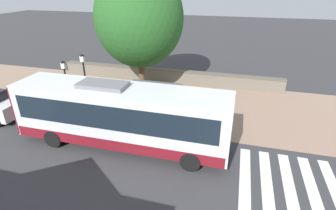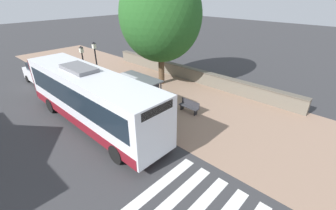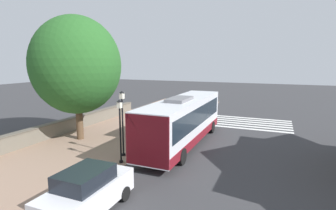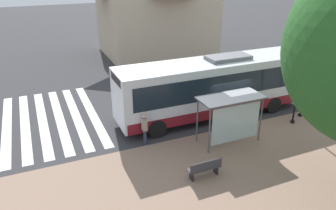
{
  "view_description": "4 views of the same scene",
  "coord_description": "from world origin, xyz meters",
  "px_view_note": "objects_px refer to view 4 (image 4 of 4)",
  "views": [
    {
      "loc": [
        13.03,
        6.06,
        8.27
      ],
      "look_at": [
        -1.2,
        2.16,
        1.29
      ],
      "focal_mm": 28.0,
      "sensor_mm": 36.0,
      "label": 1
    },
    {
      "loc": [
        7.61,
        12.09,
        7.55
      ],
      "look_at": [
        -1.48,
        3.67,
        1.24
      ],
      "focal_mm": 24.0,
      "sensor_mm": 36.0,
      "label": 2
    },
    {
      "loc": [
        7.94,
        -17.08,
        6.03
      ],
      "look_at": [
        -0.53,
        3.1,
        2.38
      ],
      "focal_mm": 28.0,
      "sensor_mm": 36.0,
      "label": 3
    },
    {
      "loc": [
        -13.48,
        9.89,
        8.61
      ],
      "look_at": [
        1.01,
        3.62,
        1.55
      ],
      "focal_mm": 35.0,
      "sensor_mm": 36.0,
      "label": 4
    }
  ],
  "objects_px": {
    "bus_shelter": "(232,106)",
    "bus": "(214,86)",
    "street_lamp_near": "(307,80)",
    "street_lamp_far": "(299,82)",
    "bench": "(205,168)",
    "pedestrian": "(144,127)"
  },
  "relations": [
    {
      "from": "bench",
      "to": "bus_shelter",
      "type": "bearing_deg",
      "value": -51.39
    },
    {
      "from": "street_lamp_far",
      "to": "bench",
      "type": "bearing_deg",
      "value": 109.2
    },
    {
      "from": "bus",
      "to": "street_lamp_far",
      "type": "relative_size",
      "value": 2.73
    },
    {
      "from": "bus",
      "to": "street_lamp_far",
      "type": "bearing_deg",
      "value": -127.05
    },
    {
      "from": "street_lamp_near",
      "to": "pedestrian",
      "type": "bearing_deg",
      "value": 85.9
    },
    {
      "from": "pedestrian",
      "to": "bus_shelter",
      "type": "bearing_deg",
      "value": -112.14
    },
    {
      "from": "bench",
      "to": "bus",
      "type": "bearing_deg",
      "value": -33.48
    },
    {
      "from": "street_lamp_near",
      "to": "street_lamp_far",
      "type": "distance_m",
      "value": 1.21
    },
    {
      "from": "bus_shelter",
      "to": "bus",
      "type": "bearing_deg",
      "value": -15.5
    },
    {
      "from": "bus",
      "to": "street_lamp_far",
      "type": "distance_m",
      "value": 4.65
    },
    {
      "from": "bus",
      "to": "street_lamp_near",
      "type": "xyz_separation_m",
      "value": [
        -2.26,
        -4.74,
        0.44
      ]
    },
    {
      "from": "bus_shelter",
      "to": "street_lamp_near",
      "type": "distance_m",
      "value": 5.71
    },
    {
      "from": "bus",
      "to": "street_lamp_near",
      "type": "relative_size",
      "value": 2.99
    },
    {
      "from": "bus",
      "to": "street_lamp_far",
      "type": "xyz_separation_m",
      "value": [
        -2.77,
        -3.67,
        0.65
      ]
    },
    {
      "from": "bus",
      "to": "bus_shelter",
      "type": "distance_m",
      "value": 3.32
    },
    {
      "from": "bus",
      "to": "pedestrian",
      "type": "bearing_deg",
      "value": 107.9
    },
    {
      "from": "bus_shelter",
      "to": "street_lamp_near",
      "type": "xyz_separation_m",
      "value": [
        0.93,
        -5.63,
        0.26
      ]
    },
    {
      "from": "bus",
      "to": "bench",
      "type": "distance_m",
      "value": 6.46
    },
    {
      "from": "street_lamp_far",
      "to": "pedestrian",
      "type": "bearing_deg",
      "value": 81.99
    },
    {
      "from": "bus_shelter",
      "to": "bench",
      "type": "distance_m",
      "value": 3.67
    },
    {
      "from": "bus",
      "to": "bench",
      "type": "bearing_deg",
      "value": 146.52
    },
    {
      "from": "bus_shelter",
      "to": "street_lamp_near",
      "type": "height_order",
      "value": "street_lamp_near"
    }
  ]
}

